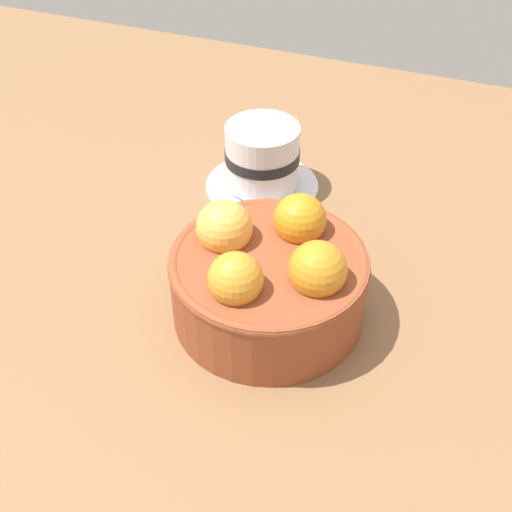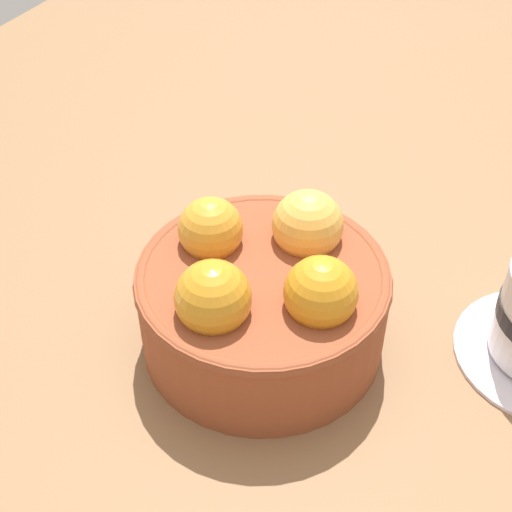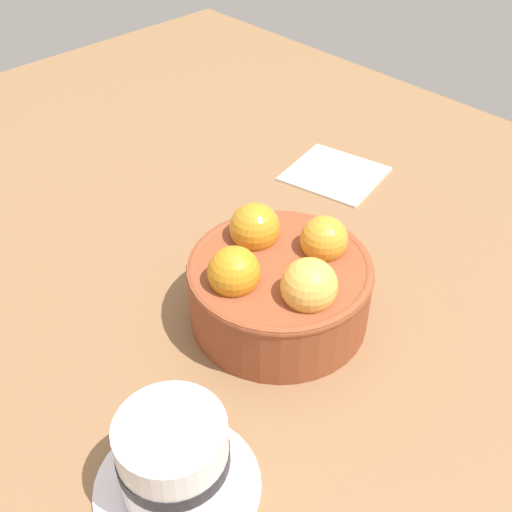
# 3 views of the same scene
# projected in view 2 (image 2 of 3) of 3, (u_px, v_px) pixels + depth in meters

# --- Properties ---
(ground_plane) EXTENTS (1.38, 1.01, 0.05)m
(ground_plane) POSITION_uv_depth(u_px,v_px,m) (262.00, 362.00, 0.52)
(ground_plane) COLOR brown
(terracotta_bowl) EXTENTS (0.16, 0.16, 0.10)m
(terracotta_bowl) POSITION_uv_depth(u_px,v_px,m) (263.00, 296.00, 0.47)
(terracotta_bowl) COLOR brown
(terracotta_bowl) RESTS_ON ground_plane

